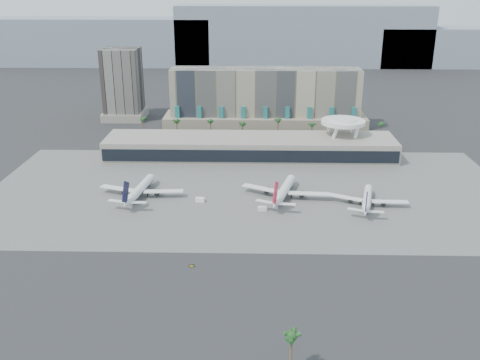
{
  "coord_description": "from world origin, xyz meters",
  "views": [
    {
      "loc": [
        1.44,
        -192.9,
        99.65
      ],
      "look_at": [
        -4.21,
        40.0,
        11.45
      ],
      "focal_mm": 40.0,
      "sensor_mm": 36.0,
      "label": 1
    }
  ],
  "objects_px": {
    "airliner_left": "(140,189)",
    "airliner_right": "(367,199)",
    "airliner_centre": "(284,190)",
    "service_vehicle_b": "(262,209)",
    "service_vehicle_a": "(200,200)",
    "taxiway_sign": "(192,266)"
  },
  "relations": [
    {
      "from": "airliner_right",
      "to": "service_vehicle_a",
      "type": "bearing_deg",
      "value": -168.09
    },
    {
      "from": "service_vehicle_b",
      "to": "taxiway_sign",
      "type": "relative_size",
      "value": 1.96
    },
    {
      "from": "airliner_left",
      "to": "service_vehicle_b",
      "type": "relative_size",
      "value": 11.08
    },
    {
      "from": "airliner_left",
      "to": "airliner_right",
      "type": "xyz_separation_m",
      "value": [
        108.07,
        -8.49,
        -0.42
      ]
    },
    {
      "from": "service_vehicle_a",
      "to": "airliner_centre",
      "type": "bearing_deg",
      "value": 18.26
    },
    {
      "from": "airliner_left",
      "to": "airliner_right",
      "type": "distance_m",
      "value": 108.41
    },
    {
      "from": "service_vehicle_a",
      "to": "taxiway_sign",
      "type": "relative_size",
      "value": 2.08
    },
    {
      "from": "service_vehicle_a",
      "to": "taxiway_sign",
      "type": "xyz_separation_m",
      "value": [
        2.67,
        -61.33,
        -0.57
      ]
    },
    {
      "from": "airliner_centre",
      "to": "service_vehicle_b",
      "type": "bearing_deg",
      "value": -108.78
    },
    {
      "from": "taxiway_sign",
      "to": "airliner_right",
      "type": "bearing_deg",
      "value": 21.13
    },
    {
      "from": "airliner_left",
      "to": "airliner_centre",
      "type": "bearing_deg",
      "value": 8.13
    },
    {
      "from": "airliner_left",
      "to": "taxiway_sign",
      "type": "distance_m",
      "value": 74.64
    },
    {
      "from": "taxiway_sign",
      "to": "airliner_left",
      "type": "bearing_deg",
      "value": 99.05
    },
    {
      "from": "service_vehicle_a",
      "to": "airliner_right",
      "type": "bearing_deg",
      "value": 7.86
    },
    {
      "from": "airliner_left",
      "to": "airliner_centre",
      "type": "distance_m",
      "value": 69.88
    },
    {
      "from": "airliner_right",
      "to": "service_vehicle_b",
      "type": "height_order",
      "value": "airliner_right"
    },
    {
      "from": "airliner_left",
      "to": "airliner_right",
      "type": "bearing_deg",
      "value": 3.53
    },
    {
      "from": "airliner_centre",
      "to": "service_vehicle_a",
      "type": "xyz_separation_m",
      "value": [
        -40.22,
        -6.0,
        -2.89
      ]
    },
    {
      "from": "airliner_centre",
      "to": "service_vehicle_b",
      "type": "xyz_separation_m",
      "value": [
        -10.72,
        -15.7,
        -2.9
      ]
    },
    {
      "from": "service_vehicle_b",
      "to": "airliner_centre",
      "type": "bearing_deg",
      "value": 48.26
    },
    {
      "from": "airliner_left",
      "to": "service_vehicle_a",
      "type": "bearing_deg",
      "value": -3.16
    },
    {
      "from": "airliner_left",
      "to": "airliner_centre",
      "type": "height_order",
      "value": "airliner_centre"
    }
  ]
}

